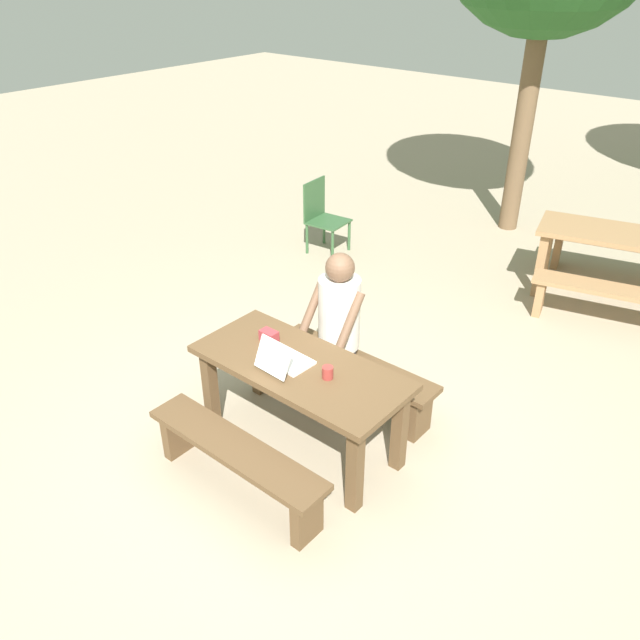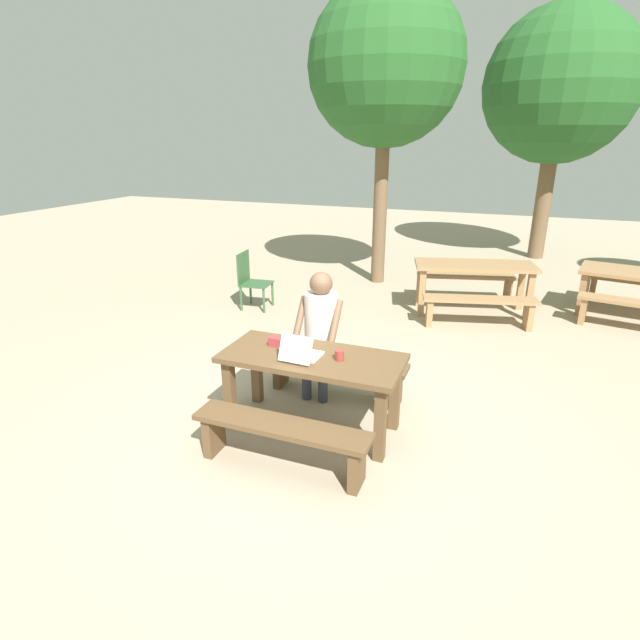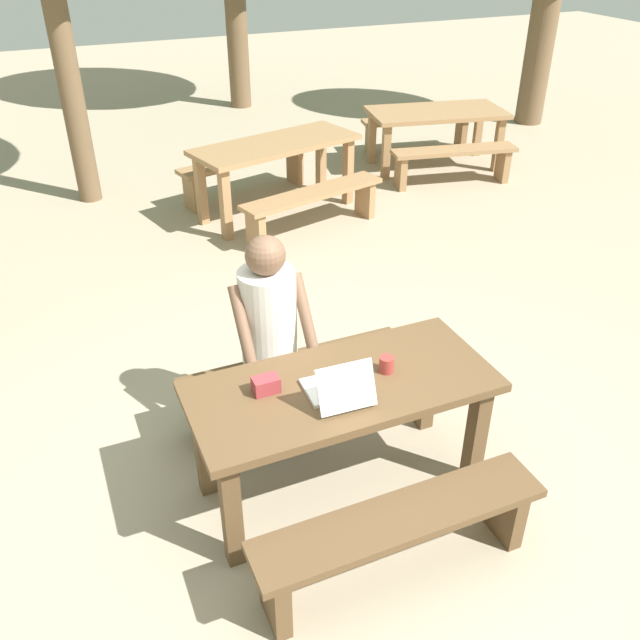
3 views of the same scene
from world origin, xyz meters
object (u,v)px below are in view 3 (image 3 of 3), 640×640
Objects in this scene: picnic_table_front at (342,401)px; small_pouch at (266,385)px; picnic_table_mid at (436,119)px; person_seated at (270,324)px; laptop at (339,387)px; picnic_table_rear at (276,155)px; coffee_mug at (386,364)px.

picnic_table_front is 11.96× the size of small_pouch.
person_seated is at bearing -121.05° from picnic_table_mid.
laptop is 2.58× the size of small_pouch.
picnic_table_mid is 0.95× the size of picnic_table_rear.
small_pouch is 0.60m from person_seated.
picnic_table_mid is (3.56, 3.90, -0.18)m from person_seated.
picnic_table_mid is at bearing 55.42° from coffee_mug.
picnic_table_rear reaches higher than picnic_table_front.
picnic_table_front is at bearing -121.95° from laptop.
coffee_mug is 0.07× the size of person_seated.
picnic_table_rear is (1.07, 3.91, 0.03)m from picnic_table_front.
picnic_table_front is 0.87× the size of picnic_table_rear.
picnic_table_front is 4.06m from picnic_table_rear.
picnic_table_front is at bearing -12.79° from small_pouch.
small_pouch reaches higher than picnic_table_rear.
picnic_table_front is 0.92× the size of picnic_table_mid.
laptop is 0.75m from person_seated.
person_seated is (-0.10, 0.74, -0.02)m from laptop.
coffee_mug is 0.05× the size of picnic_table_mid.
picnic_table_mid is 2.41m from picnic_table_rear.
picnic_table_front is at bearing -179.82° from coffee_mug.
small_pouch is 0.10× the size of person_seated.
picnic_table_rear is (1.24, 3.27, -0.13)m from person_seated.
person_seated is at bearing 104.81° from picnic_table_front.
picnic_table_front is 0.68m from person_seated.
small_pouch reaches higher than picnic_table_front.
picnic_table_mid is at bearing 0.76° from picnic_table_rear.
picnic_table_mid is (3.46, 4.64, -0.20)m from laptop.
picnic_table_front is at bearing -115.39° from picnic_table_mid.
laptop is 0.27× the size of person_seated.
picnic_table_mid is at bearing 53.26° from picnic_table_front.
person_seated is (0.22, 0.55, -0.01)m from small_pouch.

